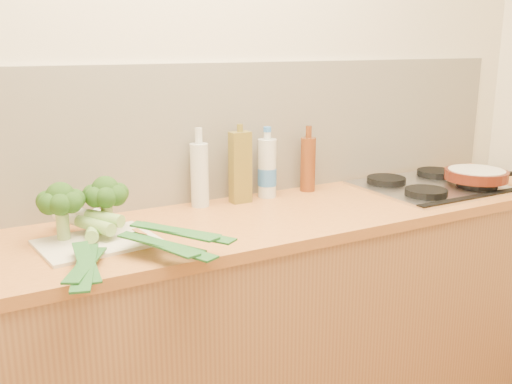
# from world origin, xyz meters

# --- Properties ---
(room_shell) EXTENTS (3.50, 3.50, 3.50)m
(room_shell) POSITION_xyz_m (0.00, 1.49, 1.17)
(room_shell) COLOR beige
(room_shell) RESTS_ON ground
(counter) EXTENTS (3.20, 0.62, 0.90)m
(counter) POSITION_xyz_m (0.00, 1.20, 0.45)
(counter) COLOR #A17143
(counter) RESTS_ON ground
(gas_hob) EXTENTS (0.58, 0.50, 0.04)m
(gas_hob) POSITION_xyz_m (1.02, 1.20, 0.91)
(gas_hob) COLOR silver
(gas_hob) RESTS_ON counter
(chopping_board) EXTENTS (0.38, 0.30, 0.01)m
(chopping_board) POSITION_xyz_m (-0.44, 1.18, 0.91)
(chopping_board) COLOR silver
(chopping_board) RESTS_ON counter
(broccoli_left) EXTENTS (0.15, 0.15, 0.19)m
(broccoli_left) POSITION_xyz_m (-0.53, 1.24, 1.04)
(broccoli_left) COLOR #88A862
(broccoli_left) RESTS_ON chopping_board
(broccoli_right) EXTENTS (0.15, 0.15, 0.18)m
(broccoli_right) POSITION_xyz_m (-0.38, 1.27, 1.03)
(broccoli_right) COLOR #88A862
(broccoli_right) RESTS_ON chopping_board
(leek_front) EXTENTS (0.25, 0.66, 0.04)m
(leek_front) POSITION_xyz_m (-0.46, 1.15, 0.93)
(leek_front) COLOR white
(leek_front) RESTS_ON chopping_board
(leek_mid) EXTENTS (0.33, 0.66, 0.04)m
(leek_mid) POSITION_xyz_m (-0.41, 1.14, 0.95)
(leek_mid) COLOR white
(leek_mid) RESTS_ON chopping_board
(leek_back) EXTENTS (0.39, 0.58, 0.04)m
(leek_back) POSITION_xyz_m (-0.36, 1.14, 0.97)
(leek_back) COLOR white
(leek_back) RESTS_ON chopping_board
(skillet) EXTENTS (0.38, 0.26, 0.05)m
(skillet) POSITION_xyz_m (1.18, 1.10, 0.96)
(skillet) COLOR #531B0D
(skillet) RESTS_ON gas_hob
(oil_tin) EXTENTS (0.08, 0.05, 0.31)m
(oil_tin) POSITION_xyz_m (0.18, 1.39, 1.04)
(oil_tin) COLOR olive
(oil_tin) RESTS_ON counter
(glass_bottle) EXTENTS (0.07, 0.07, 0.30)m
(glass_bottle) POSITION_xyz_m (0.02, 1.42, 1.03)
(glass_bottle) COLOR silver
(glass_bottle) RESTS_ON counter
(amber_bottle) EXTENTS (0.06, 0.06, 0.28)m
(amber_bottle) POSITION_xyz_m (0.52, 1.42, 1.02)
(amber_bottle) COLOR #663113
(amber_bottle) RESTS_ON counter
(water_bottle) EXTENTS (0.08, 0.08, 0.27)m
(water_bottle) POSITION_xyz_m (0.32, 1.42, 1.01)
(water_bottle) COLOR silver
(water_bottle) RESTS_ON counter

